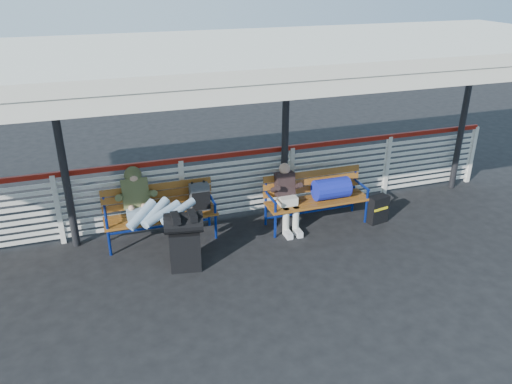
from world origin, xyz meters
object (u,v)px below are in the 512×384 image
object	(u,v)px
bench_right	(324,191)
companion_person	(287,197)
luggage_stack	(185,239)
suitcase_side	(378,209)
traveler_man	(153,208)
bench_left	(171,205)

from	to	relation	value
bench_right	companion_person	distance (m)	0.69
luggage_stack	suitcase_side	world-z (taller)	luggage_stack
luggage_stack	bench_right	distance (m)	2.67
suitcase_side	companion_person	bearing A→B (deg)	158.27
luggage_stack	companion_person	bearing A→B (deg)	30.82
traveler_man	luggage_stack	bearing A→B (deg)	-63.30
luggage_stack	bench_right	world-z (taller)	luggage_stack
companion_person	suitcase_side	bearing A→B (deg)	-10.54
companion_person	traveler_man	bearing A→B (deg)	-179.53
bench_left	traveler_man	size ratio (longest dim) A/B	1.10
traveler_man	bench_left	bearing A→B (deg)	46.54
luggage_stack	traveler_man	bearing A→B (deg)	127.06
companion_person	luggage_stack	bearing A→B (deg)	-159.54
bench_left	suitcase_side	xyz separation A→B (m)	(3.50, -0.63, -0.34)
luggage_stack	bench_right	size ratio (longest dim) A/B	0.51
luggage_stack	bench_left	bearing A→B (deg)	101.23
bench_left	companion_person	xyz separation A→B (m)	(1.90, -0.33, 0.01)
luggage_stack	suitcase_side	size ratio (longest dim) A/B	1.87
bench_right	companion_person	bearing A→B (deg)	-179.80
luggage_stack	companion_person	distance (m)	2.02
luggage_stack	traveler_man	xyz separation A→B (m)	(-0.35, 0.69, 0.24)
luggage_stack	bench_left	size ratio (longest dim) A/B	0.51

